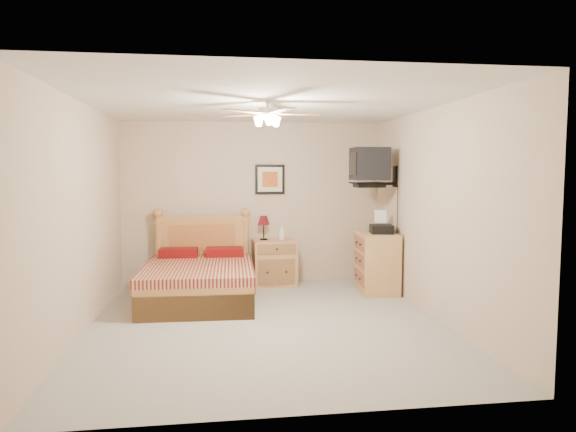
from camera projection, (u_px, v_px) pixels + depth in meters
name	position (u px, v px, depth m)	size (l,w,h in m)	color
floor	(267.00, 324.00, 5.89)	(4.50, 4.50, 0.00)	gray
ceiling	(266.00, 103.00, 5.67)	(4.00, 4.50, 0.04)	white
wall_back	(253.00, 203.00, 8.00)	(4.00, 0.04, 2.50)	#C7AE93
wall_front	(297.00, 243.00, 3.56)	(4.00, 0.04, 2.50)	#C7AE93
wall_left	(81.00, 218.00, 5.50)	(0.04, 4.50, 2.50)	#C7AE93
wall_right	(435.00, 213.00, 6.05)	(0.04, 4.50, 2.50)	#C7AE93
bed	(199.00, 258.00, 6.83)	(1.41, 1.85, 1.20)	#B07F3F
nightstand	(274.00, 262.00, 7.88)	(0.64, 0.48, 0.70)	tan
table_lamp	(264.00, 228.00, 7.84)	(0.20, 0.20, 0.37)	#5E0E15
lotion_bottle	(282.00, 232.00, 7.87)	(0.09, 0.09, 0.24)	white
framed_picture	(270.00, 179.00, 7.98)	(0.46, 0.04, 0.46)	black
dresser	(377.00, 262.00, 7.40)	(0.51, 0.73, 0.87)	tan
fax_machine	(382.00, 222.00, 7.26)	(0.31, 0.33, 0.33)	black
magazine_lower	(370.00, 230.00, 7.58)	(0.21, 0.29, 0.03)	#B6AD95
magazine_upper	(369.00, 228.00, 7.59)	(0.21, 0.29, 0.02)	gray
wall_tv	(380.00, 167.00, 7.29)	(0.56, 0.46, 0.58)	black
ceiling_fan	(268.00, 114.00, 5.48)	(1.14, 1.14, 0.28)	silver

